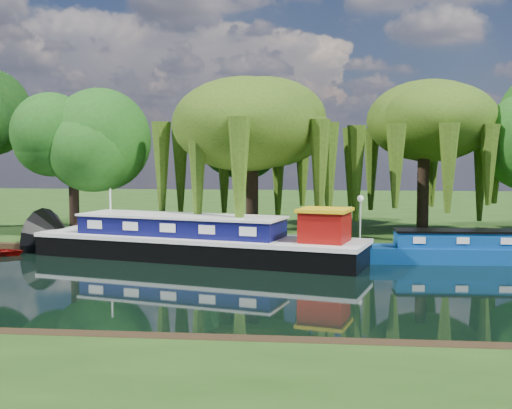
# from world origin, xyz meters

# --- Properties ---
(ground) EXTENTS (120.00, 120.00, 0.00)m
(ground) POSITION_xyz_m (0.00, 0.00, 0.00)
(ground) COLOR black
(far_bank) EXTENTS (120.00, 52.00, 0.45)m
(far_bank) POSITION_xyz_m (0.00, 34.00, 0.23)
(far_bank) COLOR #1E3D10
(far_bank) RESTS_ON ground
(dutch_barge) EXTENTS (17.33, 7.96, 3.57)m
(dutch_barge) POSITION_xyz_m (-7.62, 6.73, 0.88)
(dutch_barge) COLOR black
(dutch_barge) RESTS_ON ground
(narrowboat) EXTENTS (11.68, 2.28, 1.70)m
(narrowboat) POSITION_xyz_m (6.08, 7.11, 0.60)
(narrowboat) COLOR navy
(narrowboat) RESTS_ON ground
(willow_left) EXTENTS (7.18, 7.18, 8.60)m
(willow_left) POSITION_xyz_m (-5.49, 11.20, 6.70)
(willow_left) COLOR black
(willow_left) RESTS_ON far_bank
(willow_right) EXTENTS (6.90, 6.90, 8.40)m
(willow_right) POSITION_xyz_m (4.44, 14.55, 6.58)
(willow_right) COLOR black
(willow_right) RESTS_ON far_bank
(tree_far_left) EXTENTS (5.13, 5.13, 8.26)m
(tree_far_left) POSITION_xyz_m (-15.76, 10.90, 6.11)
(tree_far_left) COLOR black
(tree_far_left) RESTS_ON far_bank
(tree_far_mid) EXTENTS (4.72, 4.72, 7.73)m
(tree_far_mid) POSITION_xyz_m (-6.36, 18.44, 5.79)
(tree_far_mid) COLOR black
(tree_far_mid) RESTS_ON far_bank
(lamppost) EXTENTS (0.36, 0.36, 2.56)m
(lamppost) POSITION_xyz_m (0.50, 10.50, 2.42)
(lamppost) COLOR silver
(lamppost) RESTS_ON far_bank
(mooring_posts) EXTENTS (19.16, 0.16, 1.00)m
(mooring_posts) POSITION_xyz_m (-0.50, 8.40, 0.95)
(mooring_posts) COLOR silver
(mooring_posts) RESTS_ON far_bank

